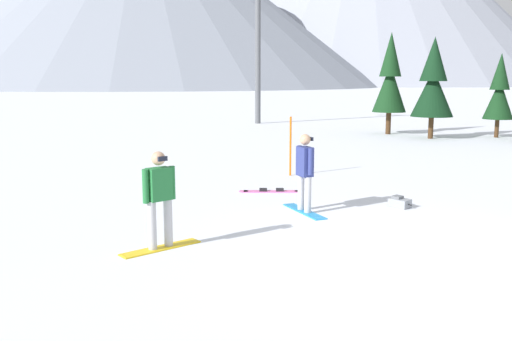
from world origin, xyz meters
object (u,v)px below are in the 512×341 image
(pine_tree_tall, at_px, (390,79))
(snowboarder_foreground, at_px, (159,198))
(loose_snowboard_near_left, at_px, (272,191))
(pine_tree_broad, at_px, (433,84))
(snowboarder_midground, at_px, (305,171))
(pine_tree_slender, at_px, (499,92))
(ski_lift_tower, at_px, (258,43))
(backpack_grey, at_px, (400,203))
(trail_marker_pole, at_px, (290,146))

(pine_tree_tall, bearing_deg, snowboarder_foreground, -96.14)
(loose_snowboard_near_left, relative_size, pine_tree_broad, 0.35)
(snowboarder_midground, xyz_separation_m, loose_snowboard_near_left, (-1.29, 1.91, -0.89))
(snowboarder_foreground, distance_m, pine_tree_broad, 20.66)
(pine_tree_slender, distance_m, ski_lift_tower, 15.00)
(snowboarder_foreground, bearing_deg, pine_tree_tall, 83.86)
(snowboarder_foreground, height_order, snowboarder_midground, snowboarder_midground)
(loose_snowboard_near_left, relative_size, pine_tree_tall, 0.32)
(loose_snowboard_near_left, xyz_separation_m, backpack_grey, (3.29, -0.83, 0.09))
(backpack_grey, xyz_separation_m, pine_tree_tall, (-1.47, 17.29, 2.76))
(snowboarder_midground, xyz_separation_m, pine_tree_tall, (0.53, 18.36, 1.96))
(trail_marker_pole, relative_size, pine_tree_broad, 0.37)
(snowboarder_midground, distance_m, backpack_grey, 2.41)
(snowboarder_midground, relative_size, loose_snowboard_near_left, 1.02)
(trail_marker_pole, height_order, ski_lift_tower, ski_lift_tower)
(snowboarder_foreground, xyz_separation_m, loose_snowboard_near_left, (0.53, 5.30, -0.88))
(snowboarder_midground, bearing_deg, loose_snowboard_near_left, 123.97)
(trail_marker_pole, xyz_separation_m, pine_tree_tall, (1.94, 13.89, 1.98))
(backpack_grey, height_order, pine_tree_tall, pine_tree_tall)
(trail_marker_pole, bearing_deg, pine_tree_slender, 62.26)
(trail_marker_pole, relative_size, ski_lift_tower, 0.21)
(pine_tree_broad, height_order, ski_lift_tower, ski_lift_tower)
(pine_tree_broad, height_order, pine_tree_tall, pine_tree_tall)
(snowboarder_foreground, height_order, loose_snowboard_near_left, snowboarder_foreground)
(snowboarder_midground, height_order, trail_marker_pole, trail_marker_pole)
(snowboarder_foreground, distance_m, loose_snowboard_near_left, 5.40)
(pine_tree_broad, bearing_deg, backpack_grey, -92.47)
(loose_snowboard_near_left, height_order, pine_tree_slender, pine_tree_slender)
(trail_marker_pole, xyz_separation_m, pine_tree_slender, (7.24, 13.75, 1.36))
(snowboarder_foreground, xyz_separation_m, pine_tree_tall, (2.34, 21.76, 1.97))
(pine_tree_broad, bearing_deg, pine_tree_tall, 142.08)
(snowboarder_foreground, xyz_separation_m, ski_lift_tower, (-6.29, 26.40, 4.20))
(snowboarder_midground, height_order, pine_tree_tall, pine_tree_tall)
(pine_tree_broad, relative_size, ski_lift_tower, 0.56)
(snowboarder_foreground, distance_m, pine_tree_tall, 21.97)
(ski_lift_tower, bearing_deg, backpack_grey, -65.27)
(backpack_grey, xyz_separation_m, pine_tree_slender, (3.82, 17.15, 2.15))
(backpack_grey, xyz_separation_m, pine_tree_broad, (0.67, 15.61, 2.55))
(loose_snowboard_near_left, height_order, ski_lift_tower, ski_lift_tower)
(backpack_grey, relative_size, trail_marker_pole, 0.30)
(trail_marker_pole, distance_m, ski_lift_tower, 20.15)
(snowboarder_foreground, relative_size, pine_tree_slender, 0.41)
(ski_lift_tower, bearing_deg, snowboarder_midground, -70.61)
(loose_snowboard_near_left, distance_m, pine_tree_tall, 16.80)
(snowboarder_midground, distance_m, ski_lift_tower, 24.75)
(loose_snowboard_near_left, xyz_separation_m, pine_tree_broad, (3.96, 14.78, 2.64))
(backpack_grey, height_order, ski_lift_tower, ski_lift_tower)
(pine_tree_slender, xyz_separation_m, ski_lift_tower, (-13.92, 4.78, 2.85))
(trail_marker_pole, height_order, pine_tree_broad, pine_tree_broad)
(snowboarder_midground, bearing_deg, pine_tree_broad, 80.89)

